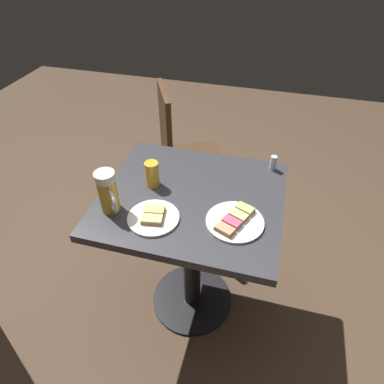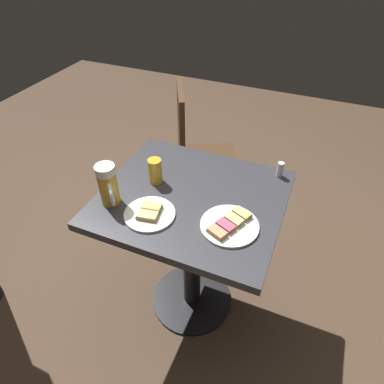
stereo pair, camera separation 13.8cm
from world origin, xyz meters
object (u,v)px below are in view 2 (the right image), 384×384
at_px(beer_mug, 108,185).
at_px(salt_shaker, 280,169).
at_px(cafe_chair, 197,151).
at_px(plate_far, 150,213).
at_px(plate_near, 230,225).
at_px(beer_glass_small, 155,171).

xyz_separation_m(beer_mug, salt_shaker, (0.59, 0.44, -0.05)).
bearing_deg(cafe_chair, beer_mug, -29.69).
bearing_deg(plate_far, plate_near, 11.29).
xyz_separation_m(plate_near, beer_glass_small, (-0.38, 0.14, 0.05)).
bearing_deg(plate_far, cafe_chair, 99.36).
distance_m(beer_glass_small, salt_shaker, 0.55).
relative_size(plate_far, beer_mug, 1.13).
distance_m(beer_mug, beer_glass_small, 0.22).
bearing_deg(plate_near, cafe_chair, 119.67).
height_order(plate_near, cafe_chair, cafe_chair).
bearing_deg(plate_far, beer_mug, 178.14).
bearing_deg(beer_mug, plate_far, -1.86).
height_order(plate_far, beer_glass_small, beer_glass_small).
distance_m(beer_mug, cafe_chair, 0.90).
bearing_deg(beer_glass_small, beer_mug, -118.54).
xyz_separation_m(plate_far, beer_glass_small, (-0.07, 0.20, 0.05)).
height_order(salt_shaker, cafe_chair, cafe_chair).
xyz_separation_m(plate_near, salt_shaker, (0.11, 0.39, 0.03)).
bearing_deg(salt_shaker, beer_glass_small, -152.98).
xyz_separation_m(salt_shaker, cafe_chair, (-0.55, 0.40, -0.29)).
bearing_deg(beer_mug, beer_glass_small, 61.46).
xyz_separation_m(plate_near, plate_far, (-0.31, -0.06, -0.00)).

